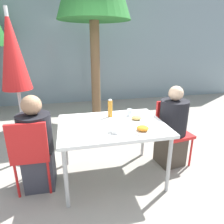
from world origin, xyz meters
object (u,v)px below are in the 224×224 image
chair_left (31,150)px  chair_right (172,127)px  person_left (37,147)px  drinking_cup (130,113)px  closed_umbrella (13,57)px  salad_bowl (116,130)px  bottle (110,108)px  person_right (172,129)px

chair_left → chair_right: (1.84, 0.27, 0.00)m
chair_left → person_left: size_ratio=0.79×
chair_right → drinking_cup: (-0.63, 0.01, 0.26)m
closed_umbrella → salad_bowl: (1.12, -0.91, -0.72)m
chair_left → chair_right: 1.86m
bottle → chair_left: bearing=-162.2°
chair_right → person_right: bearing=57.9°
drinking_cup → salad_bowl: 0.54m
chair_right → drinking_cup: chair_right is taller
person_left → salad_bowl: (0.87, -0.26, 0.24)m
salad_bowl → drinking_cup: bearing=57.0°
salad_bowl → person_right: bearing=22.2°
person_right → bottle: bearing=-16.6°
person_left → closed_umbrella: size_ratio=0.55×
closed_umbrella → person_right: bearing=-15.2°
chair_left → drinking_cup: size_ratio=9.60×
person_right → closed_umbrella: bearing=-23.4°
person_right → closed_umbrella: (-2.01, 0.54, 0.96)m
closed_umbrella → drinking_cup: closed_umbrella is taller
person_left → person_right: size_ratio=1.00×
person_right → bottle: person_right is taller
bottle → salad_bowl: (-0.04, -0.49, -0.09)m
person_left → chair_right: 1.80m
chair_right → drinking_cup: size_ratio=9.60×
chair_left → closed_umbrella: 1.22m
bottle → person_left: bearing=-165.8°
chair_left → bottle: bottle is taller
chair_right → closed_umbrella: size_ratio=0.43×
person_right → drinking_cup: person_right is taller
person_left → salad_bowl: 0.93m
chair_left → person_left: 0.09m
chair_right → person_right: size_ratio=0.79×
chair_right → closed_umbrella: (-2.05, 0.46, 0.96)m
chair_left → person_right: bearing=7.2°
chair_left → salad_bowl: (0.92, -0.18, 0.24)m
chair_left → bottle: 1.06m
closed_umbrella → bottle: closed_umbrella is taller
person_right → salad_bowl: person_right is taller
salad_bowl → chair_left: bearing=169.1°
bottle → salad_bowl: size_ratio=1.64×
person_left → person_right: same height
closed_umbrella → drinking_cup: bearing=-17.6°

